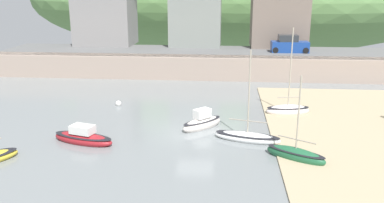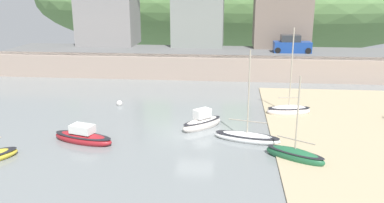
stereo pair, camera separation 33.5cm
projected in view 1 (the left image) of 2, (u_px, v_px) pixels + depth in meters
The scene contains 11 objects.
quay_seawall at pixel (208, 65), 43.33m from camera, with size 48.00×9.40×2.40m.
waterfront_building_left at pixel (104, 1), 50.08m from camera, with size 7.32×5.85×10.54m.
waterfront_building_centre at pixel (196, 0), 49.08m from camera, with size 6.54×5.15×10.78m.
waterfront_building_right at pixel (280, 6), 48.41m from camera, with size 6.95×5.33×9.51m.
fishing_boat_green at pixel (296, 155), 22.83m from camera, with size 3.48×2.69×5.09m.
sailboat_white_hull at pixel (288, 110), 31.03m from camera, with size 3.50×1.65×6.84m.
sailboat_blue_trim at pixel (83, 138), 25.35m from camera, with size 4.36×2.37×1.32m.
sailboat_tall_mast at pixel (202, 123), 27.92m from camera, with size 3.03×3.03×1.61m.
rowboat_small_beached at pixel (247, 137), 25.71m from camera, with size 4.43×2.28×5.98m.
parked_car_near_slipway at pixel (289, 45), 45.13m from camera, with size 4.14×1.82×1.95m.
mooring_buoy at pixel (118, 104), 33.38m from camera, with size 0.50×0.50×0.50m.
Camera 1 is at (2.01, -25.23, 9.45)m, focal length 37.69 mm.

